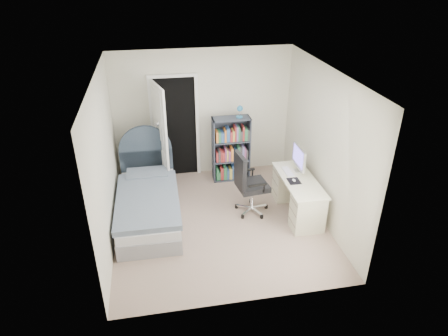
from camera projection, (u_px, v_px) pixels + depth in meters
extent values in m
cube|color=gray|center=(219.00, 222.00, 6.72)|extent=(3.40, 3.60, 0.05)
cube|color=white|center=(218.00, 72.00, 5.52)|extent=(3.40, 3.60, 0.05)
cube|color=silver|center=(203.00, 114.00, 7.70)|extent=(3.40, 0.05, 2.50)
cube|color=silver|center=(246.00, 223.00, 4.53)|extent=(3.40, 0.05, 2.50)
cube|color=silver|center=(103.00, 164.00, 5.84)|extent=(0.05, 3.60, 2.50)
cube|color=silver|center=(325.00, 146.00, 6.40)|extent=(0.05, 3.60, 2.50)
cube|color=black|center=(175.00, 128.00, 7.71)|extent=(0.80, 0.01, 2.00)
cube|color=white|center=(153.00, 130.00, 7.62)|extent=(0.06, 0.06, 2.00)
cube|color=white|center=(198.00, 127.00, 7.76)|extent=(0.06, 0.06, 2.00)
cube|color=white|center=(172.00, 76.00, 7.20)|extent=(0.92, 0.06, 0.06)
cube|color=white|center=(160.00, 138.00, 7.30)|extent=(0.24, 0.79, 2.00)
cube|color=gray|center=(149.00, 213.00, 6.68)|extent=(0.98, 2.03, 0.26)
cube|color=silver|center=(148.00, 203.00, 6.59)|extent=(0.96, 1.99, 0.16)
cube|color=slate|center=(148.00, 200.00, 6.44)|extent=(1.02, 1.73, 0.10)
cube|color=slate|center=(147.00, 175.00, 7.15)|extent=(0.72, 0.41, 0.12)
cube|color=#323E4D|center=(148.00, 170.00, 7.47)|extent=(0.96, 0.07, 0.81)
cylinder|color=#323E4D|center=(146.00, 150.00, 7.28)|extent=(0.96, 0.07, 0.96)
cylinder|color=tan|center=(137.00, 180.00, 7.45)|extent=(0.03, 0.03, 0.49)
cylinder|color=tan|center=(137.00, 172.00, 7.74)|extent=(0.03, 0.03, 0.49)
cylinder|color=tan|center=(155.00, 178.00, 7.51)|extent=(0.03, 0.03, 0.49)
cylinder|color=tan|center=(155.00, 170.00, 7.79)|extent=(0.03, 0.03, 0.49)
cube|color=tan|center=(145.00, 164.00, 7.52)|extent=(0.39, 0.39, 0.03)
cube|color=tan|center=(146.00, 178.00, 7.66)|extent=(0.35, 0.35, 0.02)
cube|color=#B24C33|center=(142.00, 163.00, 7.49)|extent=(0.16, 0.21, 0.03)
cube|color=#3F598C|center=(142.00, 162.00, 7.48)|extent=(0.15, 0.20, 0.03)
cube|color=#D8CC7F|center=(142.00, 160.00, 7.47)|extent=(0.14, 0.19, 0.03)
cylinder|color=silver|center=(160.00, 187.00, 7.69)|extent=(0.19, 0.19, 0.02)
cylinder|color=silver|center=(158.00, 155.00, 7.37)|extent=(0.02, 0.02, 1.34)
sphere|color=silver|center=(158.00, 124.00, 7.05)|extent=(0.08, 0.08, 0.08)
cube|color=#39404E|center=(213.00, 150.00, 7.66)|extent=(0.02, 0.31, 1.28)
cube|color=#39404E|center=(249.00, 148.00, 7.78)|extent=(0.02, 0.31, 1.28)
cube|color=#39404E|center=(231.00, 118.00, 7.42)|extent=(0.72, 0.31, 0.02)
cube|color=#39404E|center=(231.00, 177.00, 8.01)|extent=(0.72, 0.31, 0.02)
cube|color=#39404E|center=(230.00, 146.00, 7.85)|extent=(0.72, 0.01, 1.28)
cube|color=#39404E|center=(231.00, 160.00, 7.83)|extent=(0.68, 0.29, 0.02)
cube|color=#39404E|center=(231.00, 140.00, 7.64)|extent=(0.68, 0.29, 0.02)
cylinder|color=teal|center=(239.00, 117.00, 7.44)|extent=(0.12, 0.12, 0.02)
cylinder|color=silver|center=(239.00, 113.00, 7.40)|extent=(0.02, 0.02, 0.16)
sphere|color=teal|center=(240.00, 109.00, 7.33)|extent=(0.11, 0.11, 0.11)
cube|color=#337F4C|center=(217.00, 173.00, 7.88)|extent=(0.04, 0.21, 0.24)
cube|color=#337F4C|center=(219.00, 174.00, 7.91)|extent=(0.03, 0.21, 0.17)
cube|color=#B23333|center=(221.00, 172.00, 7.90)|extent=(0.06, 0.21, 0.24)
cube|color=#337F4C|center=(225.00, 172.00, 7.91)|extent=(0.06, 0.21, 0.26)
cube|color=#335999|center=(227.00, 173.00, 7.93)|extent=(0.04, 0.21, 0.20)
cube|color=#D8BF4C|center=(230.00, 172.00, 7.93)|extent=(0.05, 0.21, 0.21)
cube|color=#335999|center=(233.00, 171.00, 7.93)|extent=(0.05, 0.21, 0.28)
cube|color=#335999|center=(235.00, 170.00, 7.94)|extent=(0.05, 0.21, 0.28)
cube|color=#B23333|center=(238.00, 172.00, 7.97)|extent=(0.03, 0.21, 0.17)
cube|color=#D8BF4C|center=(240.00, 171.00, 7.96)|extent=(0.05, 0.21, 0.24)
cube|color=#7F72B2|center=(243.00, 172.00, 7.98)|extent=(0.03, 0.21, 0.20)
cube|color=#335999|center=(245.00, 170.00, 7.98)|extent=(0.04, 0.21, 0.24)
cube|color=#B23333|center=(216.00, 156.00, 7.71)|extent=(0.04, 0.21, 0.20)
cube|color=#3F3F3F|center=(219.00, 155.00, 7.71)|extent=(0.04, 0.21, 0.22)
cube|color=#B23333|center=(221.00, 155.00, 7.72)|extent=(0.03, 0.21, 0.21)
cube|color=#B23333|center=(223.00, 155.00, 7.73)|extent=(0.04, 0.21, 0.19)
cube|color=#994C7F|center=(225.00, 153.00, 7.72)|extent=(0.03, 0.21, 0.27)
cube|color=#D8BF4C|center=(227.00, 154.00, 7.73)|extent=(0.03, 0.21, 0.22)
cube|color=#994C7F|center=(229.00, 155.00, 7.75)|extent=(0.04, 0.21, 0.20)
cube|color=orange|center=(231.00, 153.00, 7.74)|extent=(0.05, 0.21, 0.26)
cube|color=#335999|center=(234.00, 154.00, 7.76)|extent=(0.03, 0.21, 0.19)
cube|color=#335999|center=(236.00, 154.00, 7.77)|extent=(0.04, 0.21, 0.21)
cube|color=#337F4C|center=(238.00, 152.00, 7.76)|extent=(0.03, 0.21, 0.28)
cube|color=#3F3F3F|center=(240.00, 152.00, 7.76)|extent=(0.04, 0.21, 0.28)
cube|color=#7F72B2|center=(242.00, 152.00, 7.77)|extent=(0.04, 0.21, 0.29)
cube|color=#994C7F|center=(244.00, 153.00, 7.79)|extent=(0.03, 0.21, 0.24)
cube|color=#3F3F3F|center=(246.00, 153.00, 7.80)|extent=(0.03, 0.21, 0.20)
cube|color=orange|center=(216.00, 136.00, 7.51)|extent=(0.04, 0.21, 0.21)
cube|color=#337F4C|center=(219.00, 136.00, 7.52)|extent=(0.04, 0.21, 0.20)
cube|color=#335999|center=(222.00, 136.00, 7.54)|extent=(0.06, 0.21, 0.19)
cube|color=orange|center=(225.00, 135.00, 7.53)|extent=(0.03, 0.21, 0.24)
cube|color=#335999|center=(227.00, 134.00, 7.54)|extent=(0.06, 0.21, 0.26)
cube|color=#B23333|center=(231.00, 135.00, 7.56)|extent=(0.05, 0.21, 0.20)
cube|color=#D8BF4C|center=(233.00, 135.00, 7.56)|extent=(0.03, 0.21, 0.21)
cube|color=#B23333|center=(235.00, 133.00, 7.55)|extent=(0.03, 0.21, 0.28)
cube|color=#7F72B2|center=(237.00, 133.00, 7.56)|extent=(0.03, 0.21, 0.28)
cube|color=#337F4C|center=(238.00, 133.00, 7.57)|extent=(0.03, 0.21, 0.27)
cube|color=#3F3F3F|center=(240.00, 135.00, 7.59)|extent=(0.04, 0.21, 0.19)
cube|color=#B23333|center=(243.00, 132.00, 7.58)|extent=(0.03, 0.21, 0.28)
cube|color=#337F4C|center=(245.00, 133.00, 7.60)|extent=(0.05, 0.21, 0.23)
cube|color=#3F3F3F|center=(248.00, 134.00, 7.61)|extent=(0.05, 0.21, 0.21)
cube|color=beige|center=(299.00, 180.00, 6.63)|extent=(0.54, 1.36, 0.03)
cube|color=beige|center=(308.00, 213.00, 6.37)|extent=(0.50, 0.36, 0.63)
cube|color=beige|center=(288.00, 183.00, 7.21)|extent=(0.50, 0.36, 0.63)
cube|color=silver|center=(299.00, 171.00, 6.87)|extent=(0.14, 0.14, 0.01)
cube|color=silver|center=(301.00, 165.00, 6.83)|extent=(0.03, 0.05, 0.20)
cube|color=silver|center=(299.00, 157.00, 6.75)|extent=(0.04, 0.51, 0.36)
cube|color=#6B5ADB|center=(298.00, 156.00, 6.74)|extent=(0.00, 0.45, 0.29)
cube|color=white|center=(288.00, 172.00, 6.84)|extent=(0.12, 0.36, 0.02)
cube|color=black|center=(294.00, 181.00, 6.57)|extent=(0.20, 0.24, 0.00)
ellipsoid|color=white|center=(294.00, 180.00, 6.56)|extent=(0.05, 0.09, 0.03)
cube|color=silver|center=(259.00, 206.00, 6.99)|extent=(0.29, 0.07, 0.03)
cylinder|color=black|center=(266.00, 207.00, 7.04)|extent=(0.06, 0.06, 0.06)
cube|color=silver|center=(251.00, 203.00, 7.07)|extent=(0.10, 0.29, 0.03)
cylinder|color=black|center=(251.00, 201.00, 7.21)|extent=(0.06, 0.06, 0.06)
cube|color=silver|center=(244.00, 206.00, 6.99)|extent=(0.27, 0.17, 0.03)
cylinder|color=black|center=(236.00, 206.00, 7.04)|extent=(0.06, 0.06, 0.06)
cube|color=silver|center=(247.00, 211.00, 6.85)|extent=(0.24, 0.22, 0.03)
cylinder|color=black|center=(243.00, 217.00, 6.77)|extent=(0.06, 0.06, 0.06)
cube|color=silver|center=(257.00, 211.00, 6.85)|extent=(0.16, 0.28, 0.03)
cylinder|color=black|center=(262.00, 217.00, 6.76)|extent=(0.06, 0.06, 0.06)
cylinder|color=silver|center=(252.00, 197.00, 6.85)|extent=(0.06, 0.06, 0.43)
cube|color=black|center=(252.00, 186.00, 6.74)|extent=(0.54, 0.54, 0.09)
cube|color=black|center=(240.00, 170.00, 6.53)|extent=(0.12, 0.45, 0.56)
cube|color=black|center=(257.00, 185.00, 6.43)|extent=(0.31, 0.08, 0.03)
cube|color=black|center=(246.00, 170.00, 6.88)|extent=(0.31, 0.08, 0.03)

